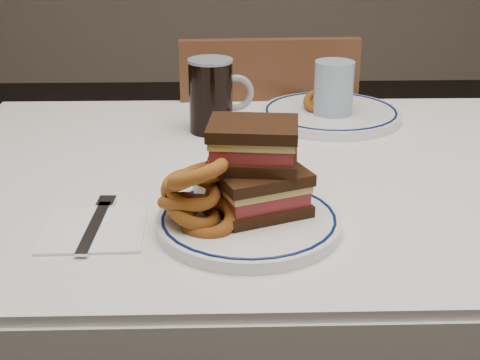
{
  "coord_description": "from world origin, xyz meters",
  "views": [
    {
      "loc": [
        -0.13,
        -1.06,
        1.18
      ],
      "look_at": [
        -0.1,
        -0.2,
        0.81
      ],
      "focal_mm": 50.0,
      "sensor_mm": 36.0,
      "label": 1
    }
  ],
  "objects_px": {
    "main_plate": "(249,221)",
    "beer_mug": "(212,95)",
    "far_plate": "(331,114)",
    "chair_far": "(263,185)",
    "reuben_sandwich": "(257,168)"
  },
  "relations": [
    {
      "from": "far_plate",
      "to": "beer_mug",
      "type": "bearing_deg",
      "value": -163.87
    },
    {
      "from": "main_plate",
      "to": "far_plate",
      "type": "distance_m",
      "value": 0.54
    },
    {
      "from": "main_plate",
      "to": "beer_mug",
      "type": "relative_size",
      "value": 1.79
    },
    {
      "from": "beer_mug",
      "to": "main_plate",
      "type": "bearing_deg",
      "value": -82.72
    },
    {
      "from": "beer_mug",
      "to": "far_plate",
      "type": "xyz_separation_m",
      "value": [
        0.25,
        0.07,
        -0.06
      ]
    },
    {
      "from": "main_plate",
      "to": "beer_mug",
      "type": "height_order",
      "value": "beer_mug"
    },
    {
      "from": "main_plate",
      "to": "far_plate",
      "type": "xyz_separation_m",
      "value": [
        0.19,
        0.5,
        0.0
      ]
    },
    {
      "from": "beer_mug",
      "to": "far_plate",
      "type": "relative_size",
      "value": 0.5
    },
    {
      "from": "main_plate",
      "to": "reuben_sandwich",
      "type": "relative_size",
      "value": 1.71
    },
    {
      "from": "main_plate",
      "to": "beer_mug",
      "type": "bearing_deg",
      "value": 97.28
    },
    {
      "from": "chair_far",
      "to": "reuben_sandwich",
      "type": "xyz_separation_m",
      "value": [
        -0.06,
        -0.74,
        0.35
      ]
    },
    {
      "from": "beer_mug",
      "to": "far_plate",
      "type": "height_order",
      "value": "beer_mug"
    },
    {
      "from": "chair_far",
      "to": "far_plate",
      "type": "distance_m",
      "value": 0.41
    },
    {
      "from": "chair_far",
      "to": "main_plate",
      "type": "bearing_deg",
      "value": -95.13
    },
    {
      "from": "chair_far",
      "to": "beer_mug",
      "type": "xyz_separation_m",
      "value": [
        -0.12,
        -0.34,
        0.34
      ]
    }
  ]
}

